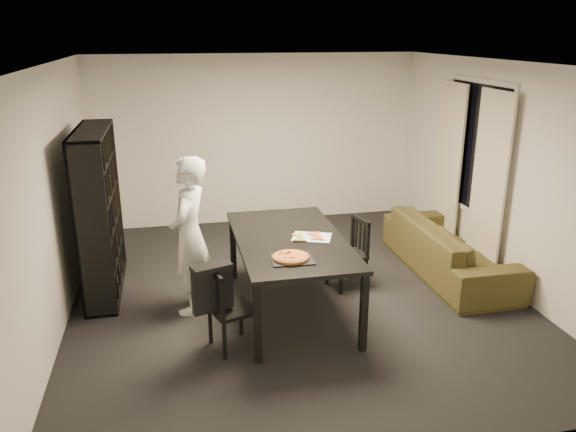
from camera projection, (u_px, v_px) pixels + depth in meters
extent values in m
cube|color=black|center=(295.00, 293.00, 6.55)|extent=(5.00, 5.50, 0.01)
cube|color=white|center=(296.00, 63.00, 5.73)|extent=(5.00, 5.50, 0.01)
cube|color=white|center=(256.00, 140.00, 8.70)|extent=(5.00, 0.01, 2.60)
cube|color=white|center=(391.00, 296.00, 3.59)|extent=(5.00, 0.01, 2.60)
cube|color=white|center=(54.00, 199.00, 5.65)|extent=(0.01, 5.50, 2.60)
cube|color=white|center=(501.00, 174.00, 6.64)|extent=(0.01, 5.50, 2.60)
cube|color=black|center=(476.00, 148.00, 7.13)|extent=(0.02, 1.40, 1.60)
cube|color=white|center=(475.00, 148.00, 7.13)|extent=(0.03, 1.52, 1.72)
cube|color=beige|center=(489.00, 185.00, 6.74)|extent=(0.03, 0.70, 2.25)
cube|color=beige|center=(448.00, 166.00, 7.70)|extent=(0.03, 0.70, 2.25)
cube|color=black|center=(99.00, 212.00, 6.38)|extent=(0.35, 1.50, 1.90)
cube|color=black|center=(290.00, 240.00, 5.92)|extent=(1.12, 2.01, 0.04)
cube|color=black|center=(258.00, 324.00, 5.07)|extent=(0.07, 0.07, 0.79)
cube|color=black|center=(364.00, 313.00, 5.27)|extent=(0.07, 0.07, 0.79)
cube|color=black|center=(233.00, 248.00, 6.83)|extent=(0.07, 0.07, 0.79)
cube|color=black|center=(313.00, 242.00, 7.03)|extent=(0.07, 0.07, 0.79)
cube|color=black|center=(232.00, 309.00, 5.33)|extent=(0.49, 0.49, 0.04)
cube|color=black|center=(214.00, 292.00, 5.18)|extent=(0.16, 0.38, 0.41)
cube|color=black|center=(214.00, 273.00, 5.12)|extent=(0.14, 0.36, 0.05)
cube|color=black|center=(256.00, 332.00, 5.34)|extent=(0.04, 0.04, 0.38)
cube|color=black|center=(241.00, 317.00, 5.61)|extent=(0.04, 0.04, 0.38)
cube|color=black|center=(225.00, 341.00, 5.18)|extent=(0.04, 0.04, 0.38)
cube|color=black|center=(210.00, 326.00, 5.45)|extent=(0.04, 0.04, 0.38)
cube|color=black|center=(347.00, 255.00, 6.61)|extent=(0.47, 0.47, 0.04)
cube|color=black|center=(360.00, 235.00, 6.61)|extent=(0.13, 0.39, 0.42)
cube|color=black|center=(361.00, 220.00, 6.55)|extent=(0.11, 0.37, 0.05)
cube|color=black|center=(327.00, 269.00, 6.75)|extent=(0.04, 0.04, 0.38)
cube|color=black|center=(341.00, 279.00, 6.47)|extent=(0.04, 0.04, 0.38)
cube|color=black|center=(351.00, 264.00, 6.89)|extent=(0.04, 0.04, 0.38)
cube|color=black|center=(365.00, 274.00, 6.60)|extent=(0.04, 0.04, 0.38)
cube|color=black|center=(213.00, 290.00, 5.16)|extent=(0.39, 0.19, 0.41)
cube|color=black|center=(211.00, 267.00, 5.09)|extent=(0.40, 0.27, 0.05)
imported|color=white|center=(190.00, 236.00, 5.92)|extent=(0.60, 0.73, 1.71)
cube|color=black|center=(292.00, 259.00, 5.34)|extent=(0.42, 0.34, 0.01)
cylinder|color=#A4682F|center=(291.00, 257.00, 5.35)|extent=(0.35, 0.35, 0.02)
cylinder|color=gold|center=(291.00, 256.00, 5.34)|extent=(0.31, 0.31, 0.01)
cube|color=white|center=(312.00, 237.00, 5.92)|extent=(0.48, 0.42, 0.01)
imported|color=#393317|center=(449.00, 248.00, 7.02)|extent=(0.87, 2.24, 0.65)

